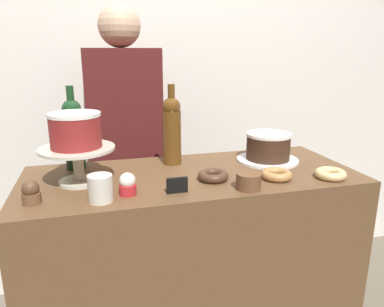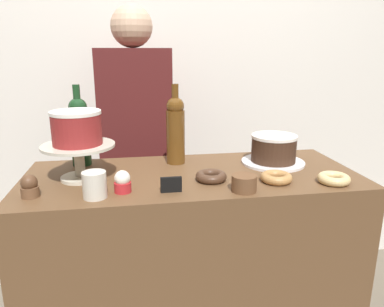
% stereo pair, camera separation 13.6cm
% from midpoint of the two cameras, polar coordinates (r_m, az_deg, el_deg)
% --- Properties ---
extents(back_wall, '(6.00, 0.05, 2.60)m').
position_cam_midpoint_polar(back_wall, '(2.14, -1.86, 13.37)').
color(back_wall, silver).
rests_on(back_wall, ground_plane).
extents(display_counter, '(1.26, 0.53, 0.94)m').
position_cam_midpoint_polar(display_counter, '(1.60, 2.58, -19.31)').
color(display_counter, brown).
rests_on(display_counter, ground_plane).
extents(cake_stand_pedestal, '(0.26, 0.26, 0.13)m').
position_cam_midpoint_polar(cake_stand_pedestal, '(1.34, -14.51, -0.31)').
color(cake_stand_pedestal, beige).
rests_on(cake_stand_pedestal, display_counter).
extents(white_layer_cake, '(0.18, 0.18, 0.12)m').
position_cam_midpoint_polar(white_layer_cake, '(1.32, -14.80, 3.89)').
color(white_layer_cake, maroon).
rests_on(white_layer_cake, cake_stand_pedestal).
extents(silver_serving_platter, '(0.26, 0.26, 0.01)m').
position_cam_midpoint_polar(silver_serving_platter, '(1.56, 14.97, -1.36)').
color(silver_serving_platter, white).
rests_on(silver_serving_platter, display_counter).
extents(chocolate_round_cake, '(0.19, 0.19, 0.11)m').
position_cam_midpoint_polar(chocolate_round_cake, '(1.55, 15.13, 0.78)').
color(chocolate_round_cake, '#3D2619').
rests_on(chocolate_round_cake, silver_serving_platter).
extents(wine_bottle_green, '(0.08, 0.08, 0.33)m').
position_cam_midpoint_polar(wine_bottle_green, '(1.51, -14.72, 3.51)').
color(wine_bottle_green, '#193D1E').
rests_on(wine_bottle_green, display_counter).
extents(wine_bottle_amber, '(0.08, 0.08, 0.33)m').
position_cam_midpoint_polar(wine_bottle_amber, '(1.48, 0.03, 3.84)').
color(wine_bottle_amber, '#5B3814').
rests_on(wine_bottle_amber, display_counter).
extents(cupcake_vanilla, '(0.06, 0.06, 0.07)m').
position_cam_midpoint_polar(cupcake_vanilla, '(1.21, -7.65, -4.50)').
color(cupcake_vanilla, red).
rests_on(cupcake_vanilla, display_counter).
extents(cupcake_chocolate, '(0.06, 0.06, 0.07)m').
position_cam_midpoint_polar(cupcake_chocolate, '(1.24, -21.23, -4.90)').
color(cupcake_chocolate, brown).
rests_on(cupcake_chocolate, display_counter).
extents(donut_maple, '(0.11, 0.11, 0.03)m').
position_cam_midpoint_polar(donut_maple, '(1.35, 15.90, -3.68)').
color(donut_maple, '#B27F47').
rests_on(donut_maple, display_counter).
extents(donut_chocolate, '(0.11, 0.11, 0.03)m').
position_cam_midpoint_polar(donut_chocolate, '(1.31, 5.98, -3.62)').
color(donut_chocolate, '#472D1E').
rests_on(donut_chocolate, display_counter).
extents(donut_glazed, '(0.11, 0.11, 0.03)m').
position_cam_midpoint_polar(donut_glazed, '(1.40, 23.92, -3.67)').
color(donut_glazed, '#E0C17F').
rests_on(donut_glazed, display_counter).
extents(cookie_stack, '(0.08, 0.08, 0.05)m').
position_cam_midpoint_polar(cookie_stack, '(1.23, 11.31, -4.63)').
color(cookie_stack, brown).
rests_on(cookie_stack, display_counter).
extents(price_sign_chalkboard, '(0.07, 0.01, 0.05)m').
position_cam_midpoint_polar(price_sign_chalkboard, '(1.20, -0.02, -4.94)').
color(price_sign_chalkboard, black).
rests_on(price_sign_chalkboard, display_counter).
extents(coffee_cup_ceramic, '(0.08, 0.08, 0.09)m').
position_cam_midpoint_polar(coffee_cup_ceramic, '(1.18, -11.81, -4.87)').
color(coffee_cup_ceramic, silver).
rests_on(coffee_cup_ceramic, display_counter).
extents(barista_figure, '(0.36, 0.22, 1.60)m').
position_cam_midpoint_polar(barista_figure, '(1.92, -6.56, -0.99)').
color(barista_figure, black).
rests_on(barista_figure, ground_plane).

